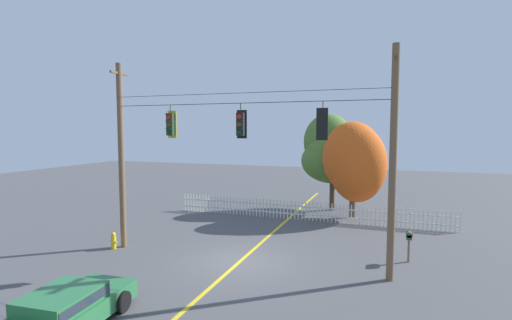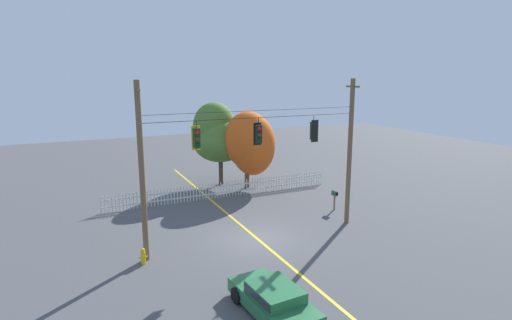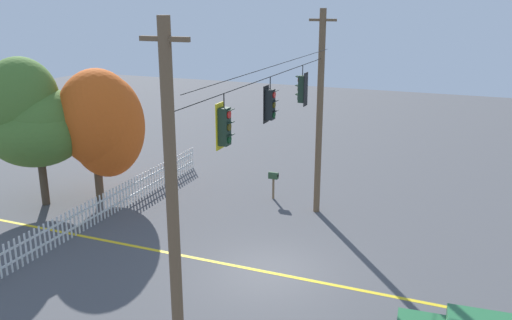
{
  "view_description": "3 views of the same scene",
  "coord_description": "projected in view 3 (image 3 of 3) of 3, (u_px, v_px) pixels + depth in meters",
  "views": [
    {
      "loc": [
        5.71,
        -14.17,
        5.47
      ],
      "look_at": [
        0.28,
        1.2,
        4.16
      ],
      "focal_mm": 26.39,
      "sensor_mm": 36.0,
      "label": 1
    },
    {
      "loc": [
        -8.89,
        -18.79,
        8.73
      ],
      "look_at": [
        0.19,
        0.61,
        4.22
      ],
      "focal_mm": 28.88,
      "sensor_mm": 36.0,
      "label": 2
    },
    {
      "loc": [
        -15.06,
        -5.64,
        8.72
      ],
      "look_at": [
        0.03,
        0.46,
        3.87
      ],
      "focal_mm": 37.49,
      "sensor_mm": 36.0,
      "label": 3
    }
  ],
  "objects": [
    {
      "name": "ground",
      "position": [
        268.0,
        272.0,
        17.9
      ],
      "size": [
        80.0,
        80.0,
        0.0
      ],
      "primitive_type": "plane",
      "color": "#4C4C4F"
    },
    {
      "name": "lane_centerline_stripe",
      "position": [
        268.0,
        272.0,
        17.89
      ],
      "size": [
        0.16,
        36.0,
        0.01
      ],
      "primitive_type": "cube",
      "color": "gold",
      "rests_on": "ground"
    },
    {
      "name": "signal_support_span",
      "position": [
        269.0,
        148.0,
        16.66
      ],
      "size": [
        12.01,
        1.1,
        8.47
      ],
      "color": "brown",
      "rests_on": "ground"
    },
    {
      "name": "traffic_signal_southbound_primary",
      "position": [
        224.0,
        126.0,
        13.4
      ],
      "size": [
        0.43,
        0.38,
        1.43
      ],
      "color": "black"
    },
    {
      "name": "traffic_signal_eastbound_side",
      "position": [
        270.0,
        104.0,
        16.31
      ],
      "size": [
        0.43,
        0.38,
        1.42
      ],
      "color": "black"
    },
    {
      "name": "traffic_signal_northbound_primary",
      "position": [
        303.0,
        89.0,
        19.25
      ],
      "size": [
        0.43,
        0.38,
        1.46
      ],
      "color": "black"
    },
    {
      "name": "white_picket_fence",
      "position": [
        93.0,
        212.0,
        21.55
      ],
      "size": [
        16.71,
        0.06,
        1.13
      ],
      "color": "silver",
      "rests_on": "ground"
    },
    {
      "name": "autumn_maple_near_fence",
      "position": [
        34.0,
        120.0,
        22.75
      ],
      "size": [
        4.25,
        4.06,
        6.56
      ],
      "color": "#473828",
      "rests_on": "ground"
    },
    {
      "name": "autumn_maple_mid",
      "position": [
        102.0,
        122.0,
        23.57
      ],
      "size": [
        3.85,
        3.56,
        5.98
      ],
      "color": "brown",
      "rests_on": "ground"
    },
    {
      "name": "roadside_mailbox",
      "position": [
        273.0,
        177.0,
        24.27
      ],
      "size": [
        0.25,
        0.44,
        1.29
      ],
      "color": "brown",
      "rests_on": "ground"
    }
  ]
}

